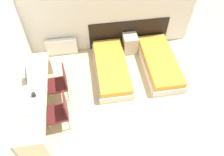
{
  "coord_description": "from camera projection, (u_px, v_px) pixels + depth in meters",
  "views": [
    {
      "loc": [
        -0.49,
        -1.13,
        4.52
      ],
      "look_at": [
        0.0,
        2.05,
        0.55
      ],
      "focal_mm": 35.0,
      "sensor_mm": 36.0,
      "label": 1
    }
  ],
  "objects": [
    {
      "name": "laptop",
      "position": [
        32.0,
        78.0,
        4.73
      ],
      "size": [
        0.34,
        0.25,
        0.33
      ],
      "rotation": [
        0.0,
        0.0,
        0.07
      ],
      "color": "silver",
      "rests_on": "desk"
    },
    {
      "name": "open_notebook",
      "position": [
        29.0,
        112.0,
        4.27
      ],
      "size": [
        0.3,
        0.23,
        0.02
      ],
      "rotation": [
        0.0,
        0.0,
        0.16
      ],
      "color": "#236B3D",
      "rests_on": "desk"
    },
    {
      "name": "chair_near_laptop",
      "position": [
        60.0,
        82.0,
        5.09
      ],
      "size": [
        0.49,
        0.49,
        0.93
      ],
      "rotation": [
        0.0,
        0.0,
        0.07
      ],
      "color": "#511919",
      "rests_on": "ground_plane"
    },
    {
      "name": "mug",
      "position": [
        34.0,
        95.0,
        4.48
      ],
      "size": [
        0.08,
        0.08,
        0.09
      ],
      "color": "black",
      "rests_on": "desk"
    },
    {
      "name": "bed_near_window",
      "position": [
        111.0,
        68.0,
        5.81
      ],
      "size": [
        0.87,
        1.97,
        0.35
      ],
      "color": "beige",
      "rests_on": "ground_plane"
    },
    {
      "name": "radiator",
      "position": [
        62.0,
        47.0,
        6.2
      ],
      "size": [
        0.86,
        0.12,
        0.52
      ],
      "color": "silver",
      "rests_on": "ground_plane"
    },
    {
      "name": "chair_near_notebook",
      "position": [
        60.0,
        111.0,
        4.6
      ],
      "size": [
        0.49,
        0.49,
        0.93
      ],
      "rotation": [
        0.0,
        0.0,
        0.07
      ],
      "color": "#511919",
      "rests_on": "ground_plane"
    },
    {
      "name": "wall_left",
      "position": [
        7.0,
        72.0,
        4.17
      ],
      "size": [
        0.05,
        4.72,
        2.7
      ],
      "color": "silver",
      "rests_on": "ground_plane"
    },
    {
      "name": "nightstand",
      "position": [
        130.0,
        43.0,
        6.29
      ],
      "size": [
        0.39,
        0.4,
        0.53
      ],
      "color": "beige",
      "rests_on": "ground_plane"
    },
    {
      "name": "desk",
      "position": [
        34.0,
        96.0,
        4.7
      ],
      "size": [
        0.61,
        2.35,
        0.78
      ],
      "color": "#C6B28E",
      "rests_on": "ground_plane"
    },
    {
      "name": "headboard_panel",
      "position": [
        129.0,
        33.0,
        6.31
      ],
      "size": [
        2.29,
        0.03,
        0.86
      ],
      "color": "black",
      "rests_on": "ground_plane"
    },
    {
      "name": "bed_near_door",
      "position": [
        159.0,
        63.0,
        5.94
      ],
      "size": [
        0.87,
        1.97,
        0.35
      ],
      "color": "beige",
      "rests_on": "ground_plane"
    },
    {
      "name": "wall_back",
      "position": [
        102.0,
        7.0,
        5.54
      ],
      "size": [
        5.09,
        0.05,
        2.7
      ],
      "color": "silver",
      "rests_on": "ground_plane"
    }
  ]
}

